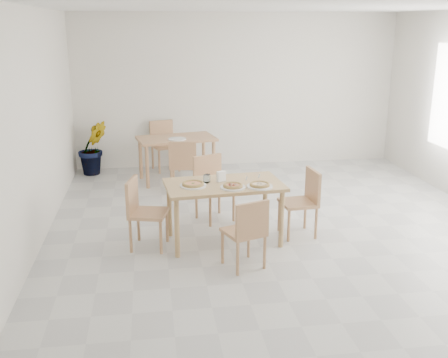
{
  "coord_description": "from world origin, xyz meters",
  "views": [
    {
      "loc": [
        -1.64,
        -6.14,
        2.59
      ],
      "look_at": [
        -0.78,
        -0.19,
        0.8
      ],
      "focal_mm": 42.0,
      "sensor_mm": 36.0,
      "label": 1
    }
  ],
  "objects": [
    {
      "name": "pizza_margherita",
      "position": [
        -1.16,
        -0.26,
        0.78
      ],
      "size": [
        0.31,
        0.31,
        0.03
      ],
      "rotation": [
        0.0,
        0.0,
        -0.19
      ],
      "color": "tan",
      "rests_on": "plate_margherita"
    },
    {
      "name": "chair_east",
      "position": [
        0.25,
        -0.11,
        0.49
      ],
      "size": [
        0.46,
        0.46,
        0.85
      ],
      "rotation": [
        0.0,
        0.0,
        -1.48
      ],
      "color": "tan",
      "rests_on": "ground"
    },
    {
      "name": "tumbler_a",
      "position": [
        -0.99,
        -0.13,
        0.8
      ],
      "size": [
        0.07,
        0.07,
        0.1
      ],
      "primitive_type": "cylinder",
      "color": "white",
      "rests_on": "main_table"
    },
    {
      "name": "napkin_holder",
      "position": [
        -0.81,
        -0.13,
        0.81
      ],
      "size": [
        0.13,
        0.11,
        0.14
      ],
      "rotation": [
        0.0,
        0.0,
        0.49
      ],
      "color": "silver",
      "rests_on": "main_table"
    },
    {
      "name": "second_table",
      "position": [
        -1.21,
        2.55,
        0.65
      ],
      "size": [
        1.39,
        0.96,
        0.75
      ],
      "rotation": [
        0.0,
        0.0,
        0.19
      ],
      "color": "tan",
      "rests_on": "ground"
    },
    {
      "name": "chair_north",
      "position": [
        -0.83,
        0.64,
        0.51
      ],
      "size": [
        0.57,
        0.57,
        0.88
      ],
      "rotation": [
        0.0,
        0.0,
        0.42
      ],
      "color": "tan",
      "rests_on": "ground"
    },
    {
      "name": "plate_empty",
      "position": [
        -1.2,
        2.38,
        0.76
      ],
      "size": [
        0.3,
        0.3,
        0.02
      ],
      "primitive_type": "cylinder",
      "color": "white",
      "rests_on": "second_table"
    },
    {
      "name": "fork_a",
      "position": [
        -0.3,
        0.05,
        0.75
      ],
      "size": [
        0.07,
        0.19,
        0.01
      ],
      "primitive_type": "cube",
      "rotation": [
        0.0,
        0.0,
        -0.32
      ],
      "color": "silver",
      "rests_on": "main_table"
    },
    {
      "name": "main_table",
      "position": [
        -0.78,
        -0.19,
        0.66
      ],
      "size": [
        1.46,
        0.91,
        0.75
      ],
      "rotation": [
        0.0,
        0.0,
        0.09
      ],
      "color": "tan",
      "rests_on": "ground"
    },
    {
      "name": "fork_b",
      "position": [
        -0.48,
        -0.04,
        0.75
      ],
      "size": [
        0.06,
        0.17,
        0.01
      ],
      "primitive_type": "cube",
      "rotation": [
        0.0,
        0.0,
        -0.28
      ],
      "color": "silver",
      "rests_on": "main_table"
    },
    {
      "name": "pizza_pepperoni",
      "position": [
        -0.71,
        -0.39,
        0.78
      ],
      "size": [
        0.31,
        0.31,
        0.03
      ],
      "rotation": [
        0.0,
        0.0,
        -0.41
      ],
      "color": "tan",
      "rests_on": "plate_pepperoni"
    },
    {
      "name": "tumbler_b",
      "position": [
        -0.97,
        -0.09,
        0.8
      ],
      "size": [
        0.07,
        0.07,
        0.09
      ],
      "primitive_type": "cylinder",
      "color": "white",
      "rests_on": "main_table"
    },
    {
      "name": "chair_back_s",
      "position": [
        -1.14,
        1.8,
        0.5
      ],
      "size": [
        0.48,
        0.48,
        0.86
      ],
      "rotation": [
        0.0,
        0.0,
        3.0
      ],
      "color": "tan",
      "rests_on": "ground"
    },
    {
      "name": "plate_pepperoni",
      "position": [
        -0.71,
        -0.39,
        0.76
      ],
      "size": [
        0.3,
        0.3,
        0.02
      ],
      "primitive_type": "cylinder",
      "color": "white",
      "rests_on": "main_table"
    },
    {
      "name": "chair_south",
      "position": [
        -0.65,
        -0.98,
        0.47
      ],
      "size": [
        0.51,
        0.51,
        0.8
      ],
      "rotation": [
        0.0,
        0.0,
        3.5
      ],
      "color": "tan",
      "rests_on": "ground"
    },
    {
      "name": "chair_west",
      "position": [
        -1.78,
        -0.22,
        0.49
      ],
      "size": [
        0.51,
        0.51,
        0.85
      ],
      "rotation": [
        0.0,
        0.0,
        1.33
      ],
      "color": "tan",
      "rests_on": "ground"
    },
    {
      "name": "plate_margherita",
      "position": [
        -1.16,
        -0.26,
        0.76
      ],
      "size": [
        0.31,
        0.31,
        0.02
      ],
      "primitive_type": "cylinder",
      "color": "white",
      "rests_on": "main_table"
    },
    {
      "name": "chair_back_n",
      "position": [
        -1.4,
        3.31,
        0.52
      ],
      "size": [
        0.55,
        0.55,
        0.89
      ],
      "rotation": [
        0.0,
        0.0,
        0.3
      ],
      "color": "tan",
      "rests_on": "ground"
    },
    {
      "name": "plate_mushroom",
      "position": [
        -0.39,
        -0.4,
        0.76
      ],
      "size": [
        0.31,
        0.31,
        0.02
      ],
      "primitive_type": "cylinder",
      "color": "white",
      "rests_on": "main_table"
    },
    {
      "name": "pizza_mushroom",
      "position": [
        -0.39,
        -0.4,
        0.78
      ],
      "size": [
        0.32,
        0.32,
        0.03
      ],
      "rotation": [
        0.0,
        0.0,
        0.42
      ],
      "color": "tan",
      "rests_on": "plate_mushroom"
    },
    {
      "name": "potted_plant",
      "position": [
        -2.65,
        3.15,
        0.48
      ],
      "size": [
        0.65,
        0.6,
        0.96
      ],
      "primitive_type": "imported",
      "rotation": [
        0.0,
        0.0,
        0.4
      ],
      "color": "#1D5D1B",
      "rests_on": "ground"
    }
  ]
}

